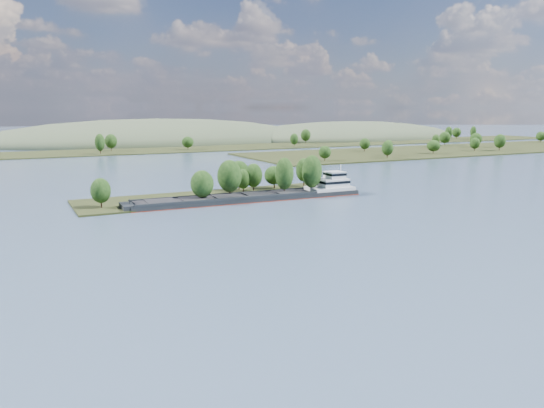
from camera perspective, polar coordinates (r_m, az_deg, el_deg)
ground at (r=139.48m, az=3.17°, el=-2.97°), size 1800.00×1800.00×0.00m
tree_island at (r=193.46m, az=-3.68°, el=2.09°), size 100.00×30.08×15.57m
right_bank at (r=423.15m, az=18.55°, el=5.58°), size 320.00×90.00×14.59m
back_shoreline at (r=405.75m, az=-15.90°, el=5.51°), size 900.00×60.00×16.05m
hill_east at (r=571.95m, az=8.38°, el=7.01°), size 260.00×140.00×36.00m
hill_west at (r=514.76m, az=-12.36°, el=6.53°), size 320.00×160.00×44.00m
cargo_barge at (r=187.36m, az=-0.92°, el=0.94°), size 86.13×13.20×11.61m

